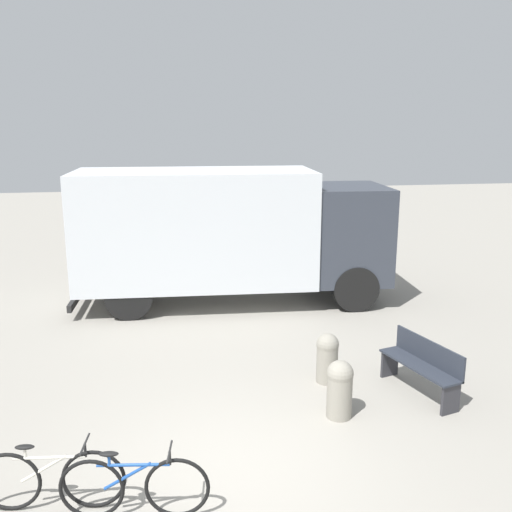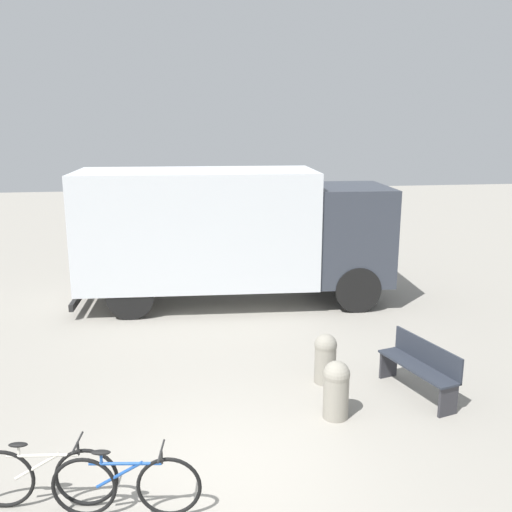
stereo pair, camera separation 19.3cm
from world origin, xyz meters
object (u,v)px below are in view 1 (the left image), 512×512
Objects in this scene: park_bench at (422,364)px; bicycle_near at (51,479)px; bicycle_middle at (134,487)px; bollard_near_bench at (340,387)px; delivery_truck at (228,230)px; bollard_far_bench at (327,356)px.

park_bench is 0.96× the size of bicycle_near.
bicycle_middle is 3.44m from bollard_near_bench.
delivery_truck reaches higher than park_bench.
delivery_truck reaches higher than bicycle_near.
delivery_truck is at bearing 9.89° from park_bench.
delivery_truck is at bearing 74.77° from bicycle_near.
bollard_near_bench is at bearing 39.15° from bicycle_middle.
park_bench is at bearing 26.72° from bicycle_near.
bollard_near_bench reaches higher than bicycle_near.
park_bench reaches higher than bicycle_middle.
bollard_near_bench is at bearing 27.43° from bicycle_near.
bicycle_near is 1.87× the size of bollard_near_bench.
bicycle_middle is at bearing -136.20° from bollard_far_bench.
bicycle_middle is 1.94× the size of bollard_far_bench.
bicycle_near is 0.99m from bicycle_middle.
park_bench is 1.86× the size of bollard_far_bench.
bollard_far_bench is (0.15, 1.17, -0.02)m from bollard_near_bench.
bollard_far_bench is at bearing 82.71° from bollard_near_bench.
bicycle_near is at bearing 94.37° from park_bench.
bollard_far_bench reaches higher than bicycle_near.
park_bench is 5.80m from bicycle_near.
bicycle_near is at bearing -108.63° from delivery_truck.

